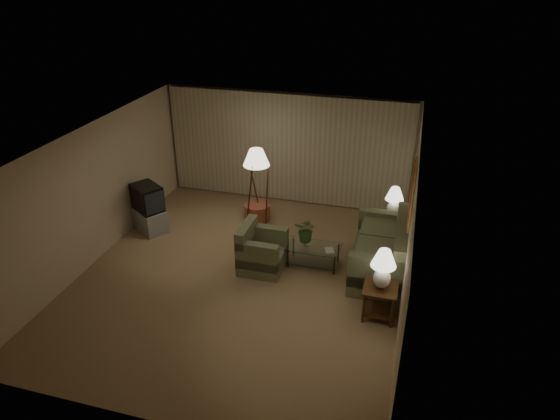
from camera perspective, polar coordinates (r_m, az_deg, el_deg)
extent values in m
plane|color=#967252|center=(9.72, -4.41, -7.41)|extent=(7.00, 7.00, 0.00)
cube|color=beige|center=(12.08, 0.92, 7.12)|extent=(6.00, 0.04, 2.70)
cube|color=beige|center=(10.36, -20.53, 1.73)|extent=(0.04, 7.00, 2.70)
cube|color=beige|center=(8.57, 14.55, -2.84)|extent=(0.04, 7.00, 2.70)
cube|color=white|center=(8.48, -5.06, 7.74)|extent=(6.00, 7.00, 0.04)
cube|color=#B1AA89|center=(12.01, 0.82, 6.99)|extent=(5.85, 0.12, 2.65)
cube|color=gold|center=(9.10, 14.91, 1.82)|extent=(0.03, 0.90, 1.10)
cube|color=#AD2027|center=(9.10, 14.75, 1.84)|extent=(0.02, 0.80, 1.00)
cube|color=#777E59|center=(9.86, 11.10, -5.79)|extent=(1.97, 1.03, 0.45)
cube|color=#777E59|center=(9.81, -1.98, -5.65)|extent=(0.88, 0.83, 0.38)
cube|color=#3A230F|center=(8.54, 11.43, -8.74)|extent=(0.57, 0.57, 0.04)
cube|color=#3A230F|center=(8.81, 11.16, -11.16)|extent=(0.48, 0.48, 0.02)
cylinder|color=#3A230F|center=(8.54, 9.52, -11.07)|extent=(0.05, 0.05, 0.56)
cylinder|color=#3A230F|center=(8.91, 9.89, -9.25)|extent=(0.05, 0.05, 0.56)
cylinder|color=#3A230F|center=(8.53, 12.68, -11.47)|extent=(0.05, 0.05, 0.56)
cylinder|color=#3A230F|center=(8.90, 12.91, -9.63)|extent=(0.05, 0.05, 0.56)
cube|color=#3A230F|center=(10.76, 12.71, -0.76)|extent=(0.45, 0.38, 0.04)
cube|color=#3A230F|center=(10.98, 12.46, -2.88)|extent=(0.38, 0.32, 0.02)
cylinder|color=#3A230F|center=(10.78, 11.57, -2.39)|extent=(0.05, 0.05, 0.56)
cylinder|color=#3A230F|center=(11.03, 11.70, -1.70)|extent=(0.05, 0.05, 0.56)
cylinder|color=#3A230F|center=(10.78, 13.41, -2.62)|extent=(0.05, 0.05, 0.56)
cylinder|color=#3A230F|center=(11.02, 13.50, -1.92)|extent=(0.05, 0.05, 0.56)
ellipsoid|color=white|center=(8.42, 11.56, -7.63)|extent=(0.29, 0.29, 0.36)
cylinder|color=white|center=(8.30, 11.70, -6.36)|extent=(0.03, 0.03, 0.08)
cone|color=silver|center=(8.21, 11.81, -5.40)|extent=(0.42, 0.42, 0.29)
ellipsoid|color=white|center=(10.67, 12.81, 0.12)|extent=(0.27, 0.27, 0.33)
cylinder|color=white|center=(10.58, 12.92, 1.11)|extent=(0.03, 0.03, 0.08)
cone|color=silver|center=(10.52, 13.01, 1.85)|extent=(0.38, 0.38, 0.27)
cube|color=silver|center=(9.80, 3.86, -4.24)|extent=(1.06, 0.58, 0.02)
cube|color=silver|center=(9.96, 3.81, -5.74)|extent=(0.99, 0.50, 0.01)
cylinder|color=#403119|center=(9.81, 0.91, -5.55)|extent=(0.04, 0.04, 0.40)
cylinder|color=#403119|center=(10.18, 1.53, -4.25)|extent=(0.04, 0.04, 0.40)
cylinder|color=#403119|center=(9.66, 6.24, -6.31)|extent=(0.04, 0.04, 0.40)
cylinder|color=#403119|center=(10.03, 6.68, -4.96)|extent=(0.04, 0.04, 0.40)
cube|color=#959597|center=(11.46, -14.63, -1.05)|extent=(1.25, 1.23, 0.50)
cube|color=black|center=(11.22, -14.95, 1.37)|extent=(1.11, 1.10, 0.58)
cylinder|color=#3A230F|center=(10.88, -2.70, 5.02)|extent=(0.04, 0.04, 0.26)
cone|color=silver|center=(10.80, -2.73, 6.04)|extent=(0.58, 0.58, 0.36)
cylinder|color=#9E4E35|center=(11.52, -2.61, -0.23)|extent=(0.76, 0.76, 0.40)
imported|color=white|center=(9.78, 3.02, -3.71)|extent=(0.16, 0.16, 0.15)
imported|color=#427032|center=(9.62, 3.06, -2.08)|extent=(0.50, 0.46, 0.49)
imported|color=olive|center=(9.67, 5.19, -4.66)|extent=(0.23, 0.27, 0.02)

